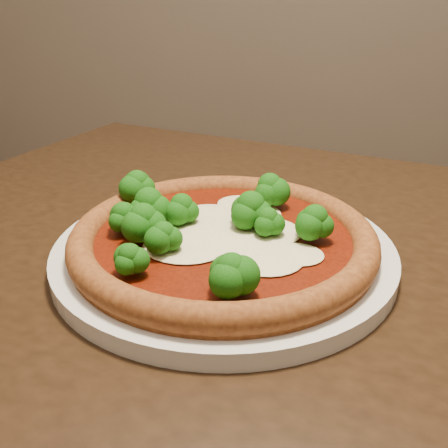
# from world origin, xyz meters

# --- Properties ---
(dining_table) EXTENTS (1.29, 1.13, 0.75)m
(dining_table) POSITION_xyz_m (0.05, 0.01, 0.65)
(dining_table) COLOR black
(dining_table) RESTS_ON floor
(plate) EXTENTS (0.36, 0.36, 0.02)m
(plate) POSITION_xyz_m (-0.01, 0.02, 0.76)
(plate) COLOR silver
(plate) RESTS_ON dining_table
(pizza) EXTENTS (0.31, 0.31, 0.06)m
(pizza) POSITION_xyz_m (-0.01, 0.01, 0.78)
(pizza) COLOR brown
(pizza) RESTS_ON plate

